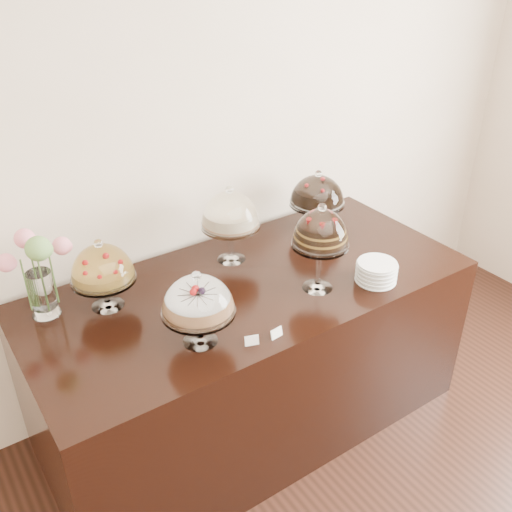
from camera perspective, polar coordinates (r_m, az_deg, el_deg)
wall_back at (r=2.95m, az=-7.50°, el=11.73°), size 5.00×0.04×3.00m
display_counter at (r=3.07m, az=-0.53°, el=-9.81°), size 2.20×1.00×0.90m
cake_stand_sugar_sponge at (r=2.32m, az=-5.84°, el=-4.32°), size 0.31×0.31×0.35m
cake_stand_choco_layer at (r=2.63m, az=6.49°, el=2.42°), size 0.27×0.27×0.45m
cake_stand_cheesecake at (r=2.88m, az=-2.59°, el=4.32°), size 0.30×0.30×0.42m
cake_stand_dark_choco at (r=3.21m, az=6.16°, el=6.30°), size 0.31×0.31×0.36m
cake_stand_fruit_tart at (r=2.62m, az=-15.16°, el=-1.00°), size 0.29×0.29×0.35m
flower_vase at (r=2.64m, az=-20.97°, el=-1.33°), size 0.32×0.27×0.42m
plate_stack at (r=2.85m, az=11.95°, el=-1.57°), size 0.20×0.20×0.10m
price_card_left at (r=2.45m, az=2.06°, el=-7.71°), size 0.06×0.02×0.04m
price_card_right at (r=2.82m, az=12.82°, el=-2.81°), size 0.06×0.02×0.04m
price_card_extra at (r=2.41m, az=-0.43°, el=-8.45°), size 0.06×0.03×0.04m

